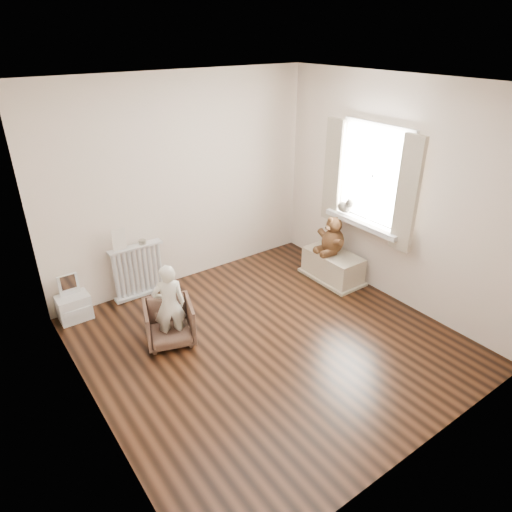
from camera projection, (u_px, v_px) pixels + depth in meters
floor at (269, 342)px, 4.89m from camera, size 3.60×3.60×0.01m
ceiling at (273, 84)px, 3.72m from camera, size 3.60×3.60×0.01m
back_wall at (182, 183)px, 5.61m from camera, size 3.60×0.02×2.60m
front_wall at (437, 319)px, 3.00m from camera, size 3.60×0.02×2.60m
left_wall at (77, 287)px, 3.36m from camera, size 0.02×3.60×2.60m
right_wall at (395, 194)px, 5.24m from camera, size 0.02×3.60×2.60m
window at (374, 176)px, 5.37m from camera, size 0.03×0.90×1.10m
window_sill at (364, 223)px, 5.58m from camera, size 0.22×1.10×0.06m
curtain_left at (407, 195)px, 4.93m from camera, size 0.06×0.26×1.30m
curtain_right at (333, 171)px, 5.75m from camera, size 0.06×0.26×1.30m
radiator at (138, 268)px, 5.55m from camera, size 0.66×0.12×0.69m
paper_doll at (119, 240)px, 5.26m from camera, size 0.16×0.01×0.26m
tin_a at (142, 242)px, 5.45m from camera, size 0.09×0.09×0.05m
toy_vanity at (72, 298)px, 5.15m from camera, size 0.35×0.25×0.55m
armchair at (169, 323)px, 4.80m from camera, size 0.62×0.63×0.46m
child at (169, 305)px, 4.66m from camera, size 0.39×0.31×0.91m
toy_bench at (333, 265)px, 6.03m from camera, size 0.41×0.78×0.37m
teddy_bear at (334, 231)px, 5.85m from camera, size 0.44×0.36×0.50m
plush_cat at (345, 205)px, 5.76m from camera, size 0.20×0.27×0.21m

